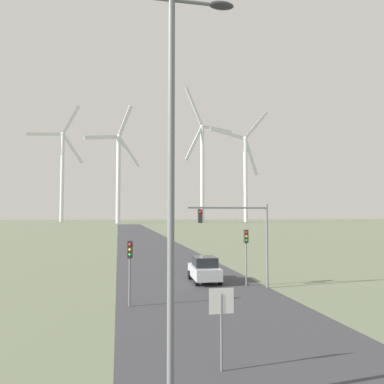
% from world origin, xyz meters
% --- Properties ---
extents(road_surface, '(10.00, 240.00, 0.01)m').
position_xyz_m(road_surface, '(0.00, 48.00, 0.00)').
color(road_surface, '#38383D').
rests_on(road_surface, ground).
extents(streetlamp, '(3.41, 0.32, 10.67)m').
position_xyz_m(streetlamp, '(-3.59, 5.30, 6.64)').
color(streetlamp, slate).
rests_on(streetlamp, ground).
extents(stop_sign_near, '(0.81, 0.07, 2.58)m').
position_xyz_m(stop_sign_near, '(-1.68, 7.44, 1.80)').
color(stop_sign_near, slate).
rests_on(stop_sign_near, ground).
extents(traffic_light_post_near_left, '(0.28, 0.34, 3.47)m').
position_xyz_m(traffic_light_post_near_left, '(-4.27, 16.26, 2.55)').
color(traffic_light_post_near_left, slate).
rests_on(traffic_light_post_near_left, ground).
extents(traffic_light_post_near_right, '(0.28, 0.34, 3.82)m').
position_xyz_m(traffic_light_post_near_right, '(3.73, 20.41, 2.80)').
color(traffic_light_post_near_right, slate).
rests_on(traffic_light_post_near_right, ground).
extents(traffic_light_mast_overhead, '(5.47, 0.35, 5.57)m').
position_xyz_m(traffic_light_mast_overhead, '(2.90, 19.54, 4.07)').
color(traffic_light_mast_overhead, slate).
rests_on(traffic_light_mast_overhead, ground).
extents(car_approaching, '(1.96, 4.17, 1.83)m').
position_xyz_m(car_approaching, '(1.25, 22.42, 0.91)').
color(car_approaching, '#B7BCC1').
rests_on(car_approaching, ground).
extents(wind_turbine_left, '(32.67, 5.54, 72.54)m').
position_xyz_m(wind_turbine_left, '(-38.63, 234.11, 32.59)').
color(wind_turbine_left, silver).
rests_on(wind_turbine_left, ground).
extents(wind_turbine_center, '(27.23, 13.58, 60.60)m').
position_xyz_m(wind_turbine_center, '(-4.94, 185.47, 26.82)').
color(wind_turbine_center, silver).
rests_on(wind_turbine_center, ground).
extents(wind_turbine_right, '(32.15, 17.44, 75.65)m').
position_xyz_m(wind_turbine_right, '(42.02, 202.68, 33.73)').
color(wind_turbine_right, silver).
rests_on(wind_turbine_right, ground).
extents(wind_turbine_far_right, '(37.17, 5.73, 66.04)m').
position_xyz_m(wind_turbine_far_right, '(67.35, 201.33, 30.20)').
color(wind_turbine_far_right, silver).
rests_on(wind_turbine_far_right, ground).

